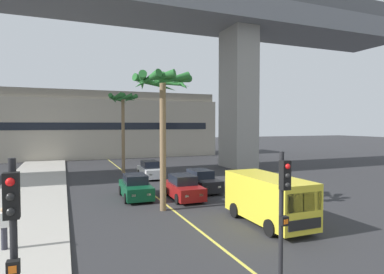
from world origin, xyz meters
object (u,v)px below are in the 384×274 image
(delivery_van, at_px, (268,198))
(palm_tree_mid_median, at_px, (123,106))
(pedestrian_mid_block, at_px, (4,227))
(car_queue_second, at_px, (151,170))
(palm_tree_near_median, at_px, (162,93))
(traffic_light_left_sidewalk_corner, at_px, (13,248))
(car_queue_fourth, at_px, (136,187))
(traffic_light_median_near, at_px, (283,208))
(car_queue_front, at_px, (201,181))
(car_queue_third, at_px, (183,188))

(delivery_van, height_order, palm_tree_mid_median, palm_tree_mid_median)
(palm_tree_mid_median, xyz_separation_m, pedestrian_mid_block, (-7.70, -18.52, -5.70))
(car_queue_second, relative_size, palm_tree_mid_median, 0.51)
(palm_tree_mid_median, bearing_deg, palm_tree_near_median, -91.36)
(delivery_van, height_order, traffic_light_left_sidewalk_corner, traffic_light_left_sidewalk_corner)
(car_queue_second, xyz_separation_m, pedestrian_mid_block, (-9.54, -14.78, 0.28))
(car_queue_fourth, relative_size, palm_tree_near_median, 0.53)
(traffic_light_median_near, relative_size, palm_tree_mid_median, 0.52)
(palm_tree_near_median, bearing_deg, traffic_light_median_near, -89.47)
(car_queue_front, distance_m, palm_tree_mid_median, 12.87)
(car_queue_fourth, height_order, palm_tree_near_median, palm_tree_near_median)
(car_queue_front, distance_m, palm_tree_near_median, 8.37)
(traffic_light_left_sidewalk_corner, height_order, palm_tree_mid_median, palm_tree_mid_median)
(car_queue_third, relative_size, traffic_light_median_near, 0.99)
(car_queue_fourth, distance_m, pedestrian_mid_block, 9.80)
(car_queue_third, relative_size, traffic_light_left_sidewalk_corner, 0.99)
(car_queue_front, relative_size, palm_tree_mid_median, 0.51)
(traffic_light_median_near, relative_size, palm_tree_near_median, 0.53)
(car_queue_fourth, relative_size, traffic_light_median_near, 0.99)
(car_queue_third, distance_m, car_queue_fourth, 3.18)
(traffic_light_left_sidewalk_corner, distance_m, palm_tree_near_median, 13.53)
(car_queue_fourth, distance_m, delivery_van, 9.38)
(car_queue_second, bearing_deg, car_queue_front, -74.13)
(car_queue_front, xyz_separation_m, car_queue_third, (-2.06, -1.83, 0.00))
(traffic_light_median_near, bearing_deg, delivery_van, 57.64)
(car_queue_front, height_order, car_queue_second, same)
(car_queue_third, distance_m, palm_tree_near_median, 6.72)
(car_queue_front, height_order, traffic_light_left_sidewalk_corner, traffic_light_left_sidewalk_corner)
(car_queue_second, relative_size, traffic_light_median_near, 0.99)
(car_queue_third, bearing_deg, palm_tree_near_median, -132.13)
(delivery_van, distance_m, pedestrian_mid_block, 11.49)
(car_queue_third, bearing_deg, traffic_light_left_sidewalk_corner, -120.37)
(car_queue_third, bearing_deg, palm_tree_mid_median, 98.01)
(car_queue_front, xyz_separation_m, car_queue_fourth, (-4.96, -0.51, 0.00))
(palm_tree_mid_median, bearing_deg, car_queue_fourth, -95.74)
(car_queue_third, xyz_separation_m, pedestrian_mid_block, (-9.46, -5.95, 0.28))
(car_queue_fourth, bearing_deg, delivery_van, -58.49)
(car_queue_second, relative_size, car_queue_third, 1.00)
(car_queue_second, xyz_separation_m, car_queue_third, (-0.07, -8.83, 0.00))
(car_queue_front, height_order, palm_tree_near_median, palm_tree_near_median)
(delivery_van, relative_size, palm_tree_near_median, 0.67)
(car_queue_third, xyz_separation_m, car_queue_fourth, (-2.90, 1.32, 0.00))
(car_queue_fourth, xyz_separation_m, palm_tree_near_median, (0.78, -3.66, 5.93))
(palm_tree_mid_median, relative_size, pedestrian_mid_block, 4.99)
(car_queue_front, xyz_separation_m, pedestrian_mid_block, (-11.53, -7.78, 0.28))
(car_queue_third, height_order, palm_tree_mid_median, palm_tree_mid_median)
(car_queue_second, height_order, car_queue_third, same)
(car_queue_fourth, relative_size, palm_tree_mid_median, 0.52)
(delivery_van, bearing_deg, pedestrian_mid_block, 176.48)
(traffic_light_median_near, height_order, palm_tree_near_median, palm_tree_near_median)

